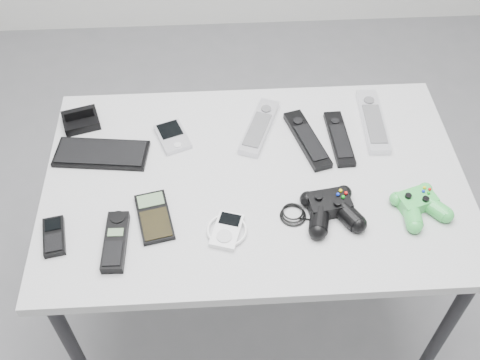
{
  "coord_description": "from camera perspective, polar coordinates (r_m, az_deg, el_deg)",
  "views": [
    {
      "loc": [
        -0.1,
        -0.9,
        1.76
      ],
      "look_at": [
        -0.05,
        -0.01,
        0.72
      ],
      "focal_mm": 42.0,
      "sensor_mm": 36.0,
      "label": 1
    }
  ],
  "objects": [
    {
      "name": "desk",
      "position": [
        1.45,
        1.53,
        -1.32
      ],
      "size": [
        1.05,
        0.67,
        0.7
      ],
      "color": "#9F9FA2",
      "rests_on": "floor"
    },
    {
      "name": "remote_silver_b",
      "position": [
        1.57,
        13.34,
        5.91
      ],
      "size": [
        0.07,
        0.24,
        0.02
      ],
      "primitive_type": "cube",
      "rotation": [
        0.0,
        0.0,
        -0.04
      ],
      "color": "silver",
      "rests_on": "desk"
    },
    {
      "name": "pda_keyboard",
      "position": [
        1.49,
        -13.89,
        2.64
      ],
      "size": [
        0.25,
        0.13,
        0.01
      ],
      "primitive_type": "cube",
      "rotation": [
        0.0,
        0.0,
        -0.12
      ],
      "color": "black",
      "rests_on": "desk"
    },
    {
      "name": "calculator",
      "position": [
        1.33,
        -8.71,
        -3.7
      ],
      "size": [
        0.1,
        0.16,
        0.01
      ],
      "primitive_type": "cube",
      "rotation": [
        0.0,
        0.0,
        0.21
      ],
      "color": "black",
      "rests_on": "desk"
    },
    {
      "name": "floor",
      "position": [
        1.98,
        1.45,
        -13.55
      ],
      "size": [
        3.5,
        3.5,
        0.0
      ],
      "primitive_type": "plane",
      "color": "slate",
      "rests_on": "ground"
    },
    {
      "name": "remote_black_a",
      "position": [
        1.49,
        6.84,
        4.14
      ],
      "size": [
        0.11,
        0.22,
        0.02
      ],
      "primitive_type": "cube",
      "rotation": [
        0.0,
        0.0,
        0.27
      ],
      "color": "black",
      "rests_on": "desk"
    },
    {
      "name": "cordless_handset",
      "position": [
        1.3,
        -12.54,
        -6.1
      ],
      "size": [
        0.05,
        0.16,
        0.02
      ],
      "primitive_type": "cube",
      "rotation": [
        0.0,
        0.0,
        -0.02
      ],
      "color": "black",
      "rests_on": "desk"
    },
    {
      "name": "mp3_player",
      "position": [
        1.29,
        -1.34,
        -5.12
      ],
      "size": [
        0.12,
        0.12,
        0.02
      ],
      "primitive_type": "cube",
      "rotation": [
        0.0,
        0.0,
        -0.3
      ],
      "color": "silver",
      "rests_on": "desk"
    },
    {
      "name": "controller_black",
      "position": [
        1.33,
        9.23,
        -2.8
      ],
      "size": [
        0.25,
        0.18,
        0.05
      ],
      "primitive_type": null,
      "rotation": [
        0.0,
        0.0,
        0.15
      ],
      "color": "black",
      "rests_on": "desk"
    },
    {
      "name": "remote_silver_a",
      "position": [
        1.51,
        1.98,
        5.44
      ],
      "size": [
        0.13,
        0.22,
        0.02
      ],
      "primitive_type": "cube",
      "rotation": [
        0.0,
        0.0,
        -0.37
      ],
      "color": "#B9B8C0",
      "rests_on": "desk"
    },
    {
      "name": "mobile_phone",
      "position": [
        1.35,
        -18.38,
        -5.43
      ],
      "size": [
        0.07,
        0.11,
        0.02
      ],
      "primitive_type": "cube",
      "rotation": [
        0.0,
        0.0,
        0.19
      ],
      "color": "black",
      "rests_on": "desk"
    },
    {
      "name": "pda",
      "position": [
        1.5,
        -6.86,
        4.42
      ],
      "size": [
        0.1,
        0.13,
        0.02
      ],
      "primitive_type": "cube",
      "rotation": [
        0.0,
        0.0,
        0.36
      ],
      "color": "#B9B8C0",
      "rests_on": "desk"
    },
    {
      "name": "dock_bracket",
      "position": [
        1.58,
        -15.96,
        6.18
      ],
      "size": [
        0.11,
        0.11,
        0.05
      ],
      "primitive_type": "cube",
      "rotation": [
        0.0,
        0.0,
        0.29
      ],
      "color": "black",
      "rests_on": "desk"
    },
    {
      "name": "controller_green",
      "position": [
        1.39,
        17.75,
        -2.32
      ],
      "size": [
        0.16,
        0.16,
        0.04
      ],
      "primitive_type": null,
      "rotation": [
        0.0,
        0.0,
        0.31
      ],
      "color": "green",
      "rests_on": "desk"
    },
    {
      "name": "remote_black_b",
      "position": [
        1.51,
        10.05,
        4.21
      ],
      "size": [
        0.05,
        0.2,
        0.02
      ],
      "primitive_type": "cube",
      "rotation": [
        0.0,
        0.0,
        0.03
      ],
      "color": "black",
      "rests_on": "desk"
    }
  ]
}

